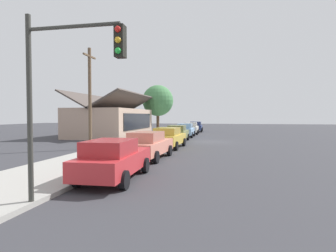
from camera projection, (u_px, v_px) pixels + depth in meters
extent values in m
plane|color=#38383D|center=(207.00, 142.00, 26.73)|extent=(120.00, 120.00, 0.00)
cube|color=#A3A099|center=(151.00, 140.00, 27.84)|extent=(60.00, 4.20, 0.16)
cube|color=red|center=(115.00, 162.00, 10.82)|extent=(4.60, 1.86, 0.70)
cube|color=#A9272B|center=(110.00, 147.00, 10.35)|extent=(2.22, 1.59, 0.56)
cylinder|color=black|center=(108.00, 164.00, 12.37)|extent=(0.67, 0.24, 0.66)
cylinder|color=black|center=(145.00, 165.00, 12.07)|extent=(0.67, 0.24, 0.66)
cylinder|color=black|center=(76.00, 178.00, 9.59)|extent=(0.67, 0.24, 0.66)
cylinder|color=black|center=(124.00, 180.00, 9.29)|extent=(0.67, 0.24, 0.66)
cube|color=#EA8C75|center=(149.00, 147.00, 16.03)|extent=(4.72, 1.99, 0.70)
cube|color=tan|center=(146.00, 137.00, 15.56)|extent=(2.30, 1.64, 0.56)
cylinder|color=black|center=(143.00, 150.00, 17.65)|extent=(0.67, 0.26, 0.66)
cylinder|color=black|center=(170.00, 150.00, 17.21)|extent=(0.67, 0.26, 0.66)
cylinder|color=black|center=(125.00, 156.00, 14.87)|extent=(0.67, 0.26, 0.66)
cylinder|color=black|center=(156.00, 157.00, 14.44)|extent=(0.67, 0.26, 0.66)
cube|color=gold|center=(169.00, 139.00, 21.44)|extent=(4.83, 2.04, 0.70)
cube|color=gold|center=(167.00, 131.00, 20.95)|extent=(2.35, 1.71, 0.56)
cylinder|color=black|center=(162.00, 142.00, 23.10)|extent=(0.67, 0.25, 0.66)
cylinder|color=black|center=(184.00, 142.00, 22.66)|extent=(0.67, 0.25, 0.66)
cylinder|color=black|center=(152.00, 145.00, 20.24)|extent=(0.67, 0.25, 0.66)
cylinder|color=black|center=(176.00, 146.00, 19.80)|extent=(0.67, 0.25, 0.66)
cube|color=olive|center=(178.00, 134.00, 26.85)|extent=(4.68, 1.83, 0.70)
cube|color=#61683C|center=(177.00, 128.00, 26.37)|extent=(2.26, 1.57, 0.56)
cylinder|color=black|center=(171.00, 137.00, 28.42)|extent=(0.67, 0.24, 0.66)
cylinder|color=black|center=(188.00, 137.00, 28.12)|extent=(0.67, 0.24, 0.66)
cylinder|color=black|center=(166.00, 139.00, 25.59)|extent=(0.67, 0.24, 0.66)
cylinder|color=black|center=(185.00, 139.00, 25.29)|extent=(0.67, 0.24, 0.66)
cube|color=#8CB7E0|center=(185.00, 131.00, 32.38)|extent=(4.38, 1.82, 0.70)
cube|color=#779CBE|center=(185.00, 126.00, 31.92)|extent=(2.11, 1.58, 0.56)
cylinder|color=black|center=(180.00, 133.00, 33.88)|extent=(0.66, 0.23, 0.66)
cylinder|color=black|center=(194.00, 134.00, 33.55)|extent=(0.66, 0.23, 0.66)
cylinder|color=black|center=(176.00, 135.00, 31.23)|extent=(0.66, 0.23, 0.66)
cylinder|color=black|center=(192.00, 135.00, 30.90)|extent=(0.66, 0.23, 0.66)
cube|color=silver|center=(191.00, 129.00, 37.63)|extent=(4.61, 1.99, 0.70)
cube|color=beige|center=(191.00, 125.00, 37.16)|extent=(2.24, 1.69, 0.56)
cylinder|color=black|center=(185.00, 131.00, 39.19)|extent=(0.67, 0.24, 0.66)
cylinder|color=black|center=(198.00, 131.00, 38.88)|extent=(0.67, 0.24, 0.66)
cylinder|color=black|center=(183.00, 132.00, 36.41)|extent=(0.67, 0.24, 0.66)
cylinder|color=black|center=(197.00, 132.00, 36.10)|extent=(0.67, 0.24, 0.66)
cube|color=navy|center=(196.00, 127.00, 43.00)|extent=(4.47, 1.94, 0.70)
cube|color=navy|center=(196.00, 123.00, 42.55)|extent=(2.17, 1.65, 0.56)
cylinder|color=black|center=(191.00, 129.00, 44.52)|extent=(0.67, 0.24, 0.66)
cylinder|color=black|center=(202.00, 129.00, 44.22)|extent=(0.67, 0.24, 0.66)
cylinder|color=black|center=(189.00, 130.00, 41.82)|extent=(0.67, 0.24, 0.66)
cylinder|color=black|center=(201.00, 130.00, 41.52)|extent=(0.67, 0.24, 0.66)
cube|color=tan|center=(112.00, 122.00, 34.25)|extent=(12.78, 6.69, 3.33)
cube|color=black|center=(139.00, 121.00, 33.58)|extent=(10.22, 0.08, 1.86)
cube|color=#514742|center=(125.00, 102.00, 33.83)|extent=(13.38, 3.64, 2.04)
cube|color=#514742|center=(100.00, 102.00, 34.49)|extent=(13.38, 3.64, 2.04)
cylinder|color=brown|center=(158.00, 121.00, 41.95)|extent=(0.44, 0.44, 3.51)
sphere|color=#47844C|center=(158.00, 101.00, 41.84)|extent=(4.69, 4.69, 4.69)
cylinder|color=#383833|center=(30.00, 112.00, 7.45)|extent=(0.14, 0.14, 5.20)
cylinder|color=#383833|center=(72.00, 27.00, 7.11)|extent=(0.10, 2.60, 0.10)
cube|color=black|center=(120.00, 41.00, 6.87)|extent=(0.28, 0.24, 0.80)
sphere|color=red|center=(118.00, 29.00, 6.71)|extent=(0.16, 0.16, 0.16)
sphere|color=yellow|center=(118.00, 40.00, 6.72)|extent=(0.16, 0.16, 0.16)
sphere|color=green|center=(118.00, 51.00, 6.73)|extent=(0.16, 0.16, 0.16)
cylinder|color=brown|center=(90.00, 99.00, 20.45)|extent=(0.24, 0.24, 7.50)
cube|color=brown|center=(89.00, 56.00, 20.33)|extent=(1.80, 0.12, 0.12)
cylinder|color=red|center=(153.00, 141.00, 22.94)|extent=(0.22, 0.22, 0.55)
sphere|color=red|center=(153.00, 136.00, 22.93)|extent=(0.18, 0.18, 0.18)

